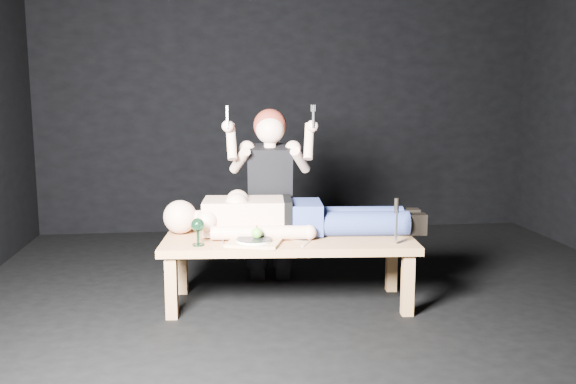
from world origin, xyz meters
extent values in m
plane|color=black|center=(0.00, 0.00, 0.00)|extent=(5.00, 5.00, 0.00)
plane|color=black|center=(0.00, 2.50, 1.50)|extent=(5.00, 0.00, 5.00)
cube|color=#A57041|center=(-0.26, 0.18, 0.23)|extent=(1.69, 0.75, 0.45)
cube|color=tan|center=(-0.50, 0.03, 0.46)|extent=(0.38, 0.32, 0.02)
cylinder|color=white|center=(-0.50, 0.03, 0.48)|extent=(0.27, 0.27, 0.02)
sphere|color=green|center=(-0.48, 0.04, 0.52)|extent=(0.07, 0.07, 0.07)
cube|color=#B2B2B7|center=(-0.70, 0.06, 0.45)|extent=(0.02, 0.18, 0.01)
cube|color=#B2B2B7|center=(-0.17, 0.01, 0.45)|extent=(0.09, 0.16, 0.01)
cube|color=#B2B2B7|center=(-0.23, 0.10, 0.45)|extent=(0.15, 0.12, 0.01)
camera|label=1|loc=(-0.73, -3.73, 1.38)|focal=38.15mm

